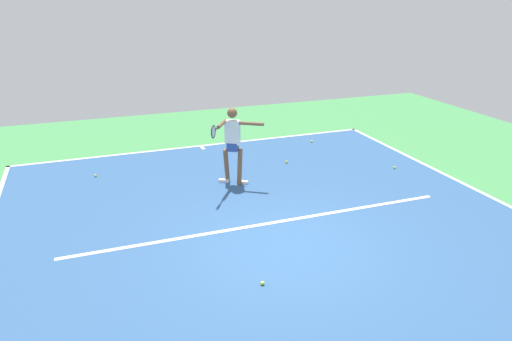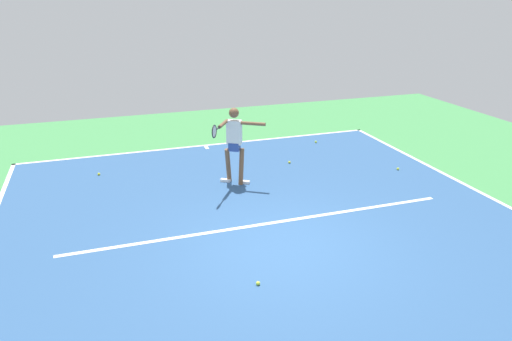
% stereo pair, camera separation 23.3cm
% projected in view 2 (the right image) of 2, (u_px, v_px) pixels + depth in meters
% --- Properties ---
extents(ground_plane, '(21.57, 21.57, 0.00)m').
position_uv_depth(ground_plane, '(284.00, 247.00, 8.72)').
color(ground_plane, '#428E4C').
extents(court_surface, '(10.54, 12.87, 0.00)m').
position_uv_depth(court_surface, '(284.00, 247.00, 8.72)').
color(court_surface, '#2D5484').
rests_on(court_surface, ground_plane).
extents(court_line_baseline_near, '(10.54, 0.10, 0.01)m').
position_uv_depth(court_line_baseline_near, '(205.00, 145.00, 14.38)').
color(court_line_baseline_near, white).
rests_on(court_line_baseline_near, ground_plane).
extents(court_line_sideline_left, '(0.10, 12.87, 0.01)m').
position_uv_depth(court_line_sideline_left, '(511.00, 208.00, 10.28)').
color(court_line_sideline_left, white).
rests_on(court_line_sideline_left, ground_plane).
extents(court_line_service, '(7.90, 0.10, 0.01)m').
position_uv_depth(court_line_service, '(266.00, 224.00, 9.58)').
color(court_line_service, white).
rests_on(court_line_service, ground_plane).
extents(court_line_centre_mark, '(0.10, 0.30, 0.01)m').
position_uv_depth(court_line_centre_mark, '(206.00, 147.00, 14.20)').
color(court_line_centre_mark, white).
rests_on(court_line_centre_mark, ground_plane).
extents(tennis_player, '(1.38, 1.06, 1.85)m').
position_uv_depth(tennis_player, '(234.00, 140.00, 11.21)').
color(tennis_player, brown).
rests_on(tennis_player, ground_plane).
extents(tennis_ball_near_service_line, '(0.07, 0.07, 0.07)m').
position_uv_depth(tennis_ball_near_service_line, '(258.00, 283.00, 7.59)').
color(tennis_ball_near_service_line, '#C6E53D').
rests_on(tennis_ball_near_service_line, ground_plane).
extents(tennis_ball_centre_court, '(0.07, 0.07, 0.07)m').
position_uv_depth(tennis_ball_centre_court, '(398.00, 169.00, 12.42)').
color(tennis_ball_centre_court, '#CCE033').
rests_on(tennis_ball_centre_court, ground_plane).
extents(tennis_ball_far_corner, '(0.07, 0.07, 0.07)m').
position_uv_depth(tennis_ball_far_corner, '(289.00, 162.00, 12.89)').
color(tennis_ball_far_corner, yellow).
rests_on(tennis_ball_far_corner, ground_plane).
extents(tennis_ball_near_player, '(0.07, 0.07, 0.07)m').
position_uv_depth(tennis_ball_near_player, '(99.00, 174.00, 12.06)').
color(tennis_ball_near_player, yellow).
rests_on(tennis_ball_near_player, ground_plane).
extents(tennis_ball_by_sideline, '(0.07, 0.07, 0.07)m').
position_uv_depth(tennis_ball_by_sideline, '(316.00, 142.00, 14.61)').
color(tennis_ball_by_sideline, '#C6E53D').
rests_on(tennis_ball_by_sideline, ground_plane).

